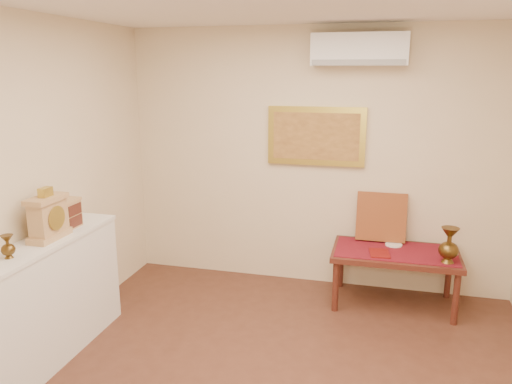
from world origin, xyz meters
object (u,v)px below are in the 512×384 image
(wooden_chest, at_px, (67,213))
(low_table, at_px, (395,258))
(display_ledge, at_px, (28,313))
(brass_urn_tall, at_px, (449,241))
(mantel_clock, at_px, (48,217))

(wooden_chest, xyz_separation_m, low_table, (2.68, 1.29, -0.62))
(display_ledge, xyz_separation_m, wooden_chest, (-0.01, 0.59, 0.61))
(brass_urn_tall, height_order, low_table, brass_urn_tall)
(brass_urn_tall, bearing_deg, low_table, 156.61)
(low_table, bearing_deg, display_ledge, -144.90)
(brass_urn_tall, xyz_separation_m, mantel_clock, (-3.10, -1.39, 0.40))
(brass_urn_tall, relative_size, wooden_chest, 1.65)
(brass_urn_tall, relative_size, display_ledge, 0.20)
(brass_urn_tall, distance_m, mantel_clock, 3.42)
(brass_urn_tall, relative_size, low_table, 0.34)
(display_ledge, distance_m, low_table, 3.27)
(display_ledge, height_order, mantel_clock, mantel_clock)
(wooden_chest, bearing_deg, mantel_clock, -82.89)
(brass_urn_tall, height_order, display_ledge, display_ledge)
(low_table, bearing_deg, brass_urn_tall, -23.39)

